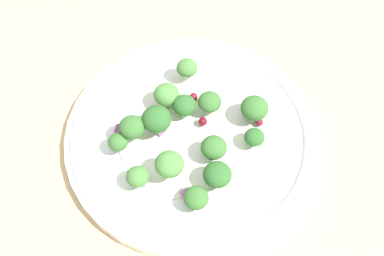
{
  "coord_description": "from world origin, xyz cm",
  "views": [
    {
      "loc": [
        26.36,
        -8.46,
        45.47
      ],
      "look_at": [
        0.23,
        -1.36,
        2.7
      ],
      "focal_mm": 47.88,
      "sensor_mm": 36.0,
      "label": 1
    }
  ],
  "objects": [
    {
      "name": "broccoli_floret_5",
      "position": [
        7.61,
        -2.98,
        2.67
      ],
      "size": [
        2.35,
        2.35,
        2.38
      ],
      "color": "#ADD18E",
      "rests_on": "plate"
    },
    {
      "name": "broccoli_floret_1",
      "position": [
        4.13,
        -4.58,
        3.66
      ],
      "size": [
        2.75,
        2.75,
        2.79
      ],
      "color": "#ADD18E",
      "rests_on": "plate"
    },
    {
      "name": "plate",
      "position": [
        0.23,
        -1.36,
        0.86
      ],
      "size": [
        25.8,
        25.8,
        1.7
      ],
      "color": "white",
      "rests_on": "ground_plane"
    },
    {
      "name": "broccoli_floret_2",
      "position": [
        4.14,
        -7.67,
        2.75
      ],
      "size": [
        2.19,
        2.19,
        2.22
      ],
      "color": "#8EB77A",
      "rests_on": "plate"
    },
    {
      "name": "broccoli_floret_10",
      "position": [
        -0.99,
        -4.62,
        3.73
      ],
      "size": [
        2.96,
        2.96,
        3.0
      ],
      "color": "#8EB77A",
      "rests_on": "plate"
    },
    {
      "name": "cranberry_1",
      "position": [
        -4.11,
        -0.36,
        1.65
      ],
      "size": [
        0.89,
        0.89,
        0.89
      ],
      "primitive_type": "sphere",
      "color": "maroon",
      "rests_on": "plate"
    },
    {
      "name": "onion_bit_3",
      "position": [
        6.62,
        -3.56,
        1.92
      ],
      "size": [
        1.38,
        1.38,
        0.5
      ],
      "primitive_type": "cube",
      "rotation": [
        0.0,
        0.0,
        2.18
      ],
      "color": "#A35B93",
      "rests_on": "plate"
    },
    {
      "name": "dressing_pool",
      "position": [
        0.23,
        -1.36,
        1.3
      ],
      "size": [
        14.96,
        14.96,
        0.2
      ],
      "primitive_type": "cylinder",
      "color": "white",
      "rests_on": "plate"
    },
    {
      "name": "broccoli_floret_11",
      "position": [
        3.19,
        0.13,
        3.08
      ],
      "size": [
        2.56,
        2.56,
        2.59
      ],
      "color": "#ADD18E",
      "rests_on": "plate"
    },
    {
      "name": "broccoli_floret_8",
      "position": [
        6.07,
        -0.51,
        3.1
      ],
      "size": [
        2.7,
        2.7,
        2.73
      ],
      "color": "#9EC684",
      "rests_on": "plate"
    },
    {
      "name": "broccoli_floret_6",
      "position": [
        -2.31,
        -1.47,
        3.06
      ],
      "size": [
        2.43,
        2.43,
        2.46
      ],
      "color": "#9EC684",
      "rests_on": "plate"
    },
    {
      "name": "broccoli_floret_7",
      "position": [
        -4.01,
        -2.9,
        3.19
      ],
      "size": [
        2.65,
        2.65,
        2.68
      ],
      "color": "#8EB77A",
      "rests_on": "plate"
    },
    {
      "name": "broccoli_floret_12",
      "position": [
        -2.01,
        1.1,
        3.13
      ],
      "size": [
        2.41,
        2.41,
        2.44
      ],
      "color": "#8EB77A",
      "rests_on": "plate"
    },
    {
      "name": "onion_bit_2",
      "position": [
        -2.21,
        -8.29,
        1.64
      ],
      "size": [
        1.22,
        1.18,
        0.47
      ],
      "primitive_type": "cube",
      "rotation": [
        0.0,
        0.0,
        1.1
      ],
      "color": "#843D75",
      "rests_on": "plate"
    },
    {
      "name": "cranberry_0",
      "position": [
        0.89,
        5.54,
        1.92
      ],
      "size": [
        0.81,
        0.81,
        0.81
      ],
      "primitive_type": "sphere",
      "color": "maroon",
      "rests_on": "plate"
    },
    {
      "name": "cranberry_2",
      "position": [
        -0.59,
        0.2,
        2.1
      ],
      "size": [
        0.9,
        0.9,
        0.9
      ],
      "primitive_type": "sphere",
      "color": "maroon",
      "rests_on": "plate"
    },
    {
      "name": "broccoli_floret_3",
      "position": [
        -0.45,
        5.18,
        3.28
      ],
      "size": [
        2.83,
        2.83,
        2.86
      ],
      "color": "#ADD18E",
      "rests_on": "plate"
    },
    {
      "name": "broccoli_floret_4",
      "position": [
        2.94,
        4.22,
        2.79
      ],
      "size": [
        1.99,
        1.99,
        2.01
      ],
      "color": "#8EB77A",
      "rests_on": "plate"
    },
    {
      "name": "broccoli_floret_0",
      "position": [
        -6.79,
        0.18,
        3.25
      ],
      "size": [
        2.26,
        2.26,
        2.29
      ],
      "color": "#ADD18E",
      "rests_on": "plate"
    },
    {
      "name": "onion_bit_0",
      "position": [
        -1.03,
        -4.39,
        1.6
      ],
      "size": [
        1.41,
        1.3,
        0.33
      ],
      "primitive_type": "cube",
      "rotation": [
        0.0,
        0.0,
        0.43
      ],
      "color": "#A35B93",
      "rests_on": "plate"
    },
    {
      "name": "broccoli_floret_9",
      "position": [
        0.45,
        -8.73,
        2.81
      ],
      "size": [
        1.95,
        1.95,
        1.98
      ],
      "color": "#8EB77A",
      "rests_on": "plate"
    },
    {
      "name": "onion_bit_1",
      "position": [
        -0.62,
        5.22,
        1.7
      ],
      "size": [
        1.41,
        1.51,
        0.52
      ],
      "primitive_type": "cube",
      "rotation": [
        0.0,
        0.0,
        1.71
      ],
      "color": "#843D75",
      "rests_on": "plate"
    },
    {
      "name": "broccoli_floret_13",
      "position": [
        -0.85,
        -7.11,
        3.5
      ],
      "size": [
        2.57,
        2.57,
        2.6
      ],
      "color": "#ADD18E",
      "rests_on": "plate"
    },
    {
      "name": "ground_plane",
      "position": [
        0.0,
        0.0,
        -1.0
      ],
      "size": [
        180.0,
        180.0,
        2.0
      ],
      "primitive_type": "cube",
      "color": "tan"
    }
  ]
}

